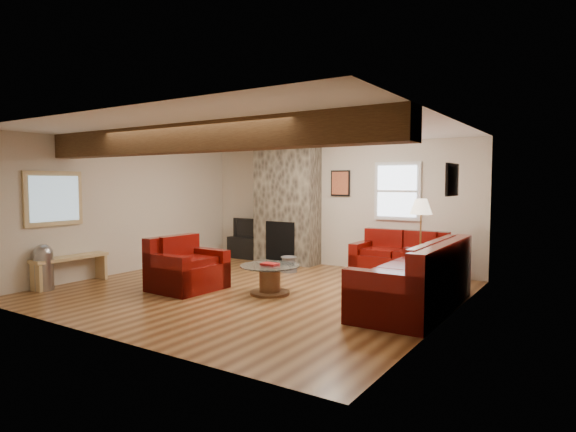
% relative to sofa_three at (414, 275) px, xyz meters
% --- Properties ---
extents(room, '(8.00, 8.00, 8.00)m').
position_rel_sofa_three_xyz_m(room, '(-2.48, -0.33, 0.79)').
color(room, brown).
rests_on(room, ground).
extents(floor, '(6.00, 6.00, 0.00)m').
position_rel_sofa_three_xyz_m(floor, '(-2.48, -0.33, -0.46)').
color(floor, brown).
rests_on(floor, ground).
extents(oak_beam, '(6.00, 0.36, 0.38)m').
position_rel_sofa_three_xyz_m(oak_beam, '(-2.48, -1.58, 1.85)').
color(oak_beam, '#372010').
rests_on(oak_beam, room).
extents(chimney_breast, '(1.40, 0.67, 2.50)m').
position_rel_sofa_three_xyz_m(chimney_breast, '(-3.48, 2.16, 0.76)').
color(chimney_breast, '#342F28').
rests_on(chimney_breast, floor).
extents(back_window, '(0.90, 0.08, 1.10)m').
position_rel_sofa_three_xyz_m(back_window, '(-1.13, 2.38, 1.09)').
color(back_window, silver).
rests_on(back_window, room).
extents(hatch_window, '(0.08, 1.00, 0.90)m').
position_rel_sofa_three_xyz_m(hatch_window, '(-5.44, -1.83, 0.99)').
color(hatch_window, tan).
rests_on(hatch_window, room).
extents(ceiling_dome, '(0.40, 0.40, 0.18)m').
position_rel_sofa_three_xyz_m(ceiling_dome, '(-1.58, 0.57, 1.98)').
color(ceiling_dome, white).
rests_on(ceiling_dome, room).
extents(artwork_back, '(0.42, 0.06, 0.52)m').
position_rel_sofa_three_xyz_m(artwork_back, '(-2.33, 2.38, 1.24)').
color(artwork_back, black).
rests_on(artwork_back, room).
extents(artwork_right, '(0.06, 0.55, 0.42)m').
position_rel_sofa_three_xyz_m(artwork_right, '(0.48, -0.03, 1.29)').
color(artwork_right, black).
rests_on(artwork_right, room).
extents(sofa_three, '(1.03, 2.41, 0.93)m').
position_rel_sofa_three_xyz_m(sofa_three, '(0.00, 0.00, 0.00)').
color(sofa_three, '#470505').
rests_on(sofa_three, floor).
extents(loveseat, '(1.58, 0.91, 0.84)m').
position_rel_sofa_three_xyz_m(loveseat, '(-0.90, 1.90, -0.04)').
color(loveseat, '#470505').
rests_on(loveseat, floor).
extents(armchair_red, '(0.96, 1.08, 0.84)m').
position_rel_sofa_three_xyz_m(armchair_red, '(-3.41, -0.85, -0.04)').
color(armchair_red, '#470505').
rests_on(armchair_red, floor).
extents(coffee_table, '(0.92, 0.92, 0.48)m').
position_rel_sofa_three_xyz_m(coffee_table, '(-2.12, -0.38, -0.24)').
color(coffee_table, '#4A2918').
rests_on(coffee_table, floor).
extents(tv_cabinet, '(0.97, 0.39, 0.48)m').
position_rel_sofa_three_xyz_m(tv_cabinet, '(-4.53, 2.20, -0.22)').
color(tv_cabinet, black).
rests_on(tv_cabinet, floor).
extents(television, '(0.75, 0.10, 0.43)m').
position_rel_sofa_three_xyz_m(television, '(-4.53, 2.20, 0.23)').
color(television, black).
rests_on(television, tv_cabinet).
extents(floor_lamp, '(0.37, 0.37, 1.44)m').
position_rel_sofa_three_xyz_m(floor_lamp, '(-0.43, 1.61, 0.77)').
color(floor_lamp, '#AD8148').
rests_on(floor_lamp, floor).
extents(pine_bench, '(0.30, 1.28, 0.48)m').
position_rel_sofa_three_xyz_m(pine_bench, '(-5.31, -1.66, -0.22)').
color(pine_bench, tan).
rests_on(pine_bench, floor).
extents(pedal_bin, '(0.39, 0.39, 0.74)m').
position_rel_sofa_three_xyz_m(pedal_bin, '(-5.30, -2.13, -0.10)').
color(pedal_bin, '#96969A').
rests_on(pedal_bin, floor).
extents(coal_bucket, '(0.32, 0.32, 0.31)m').
position_rel_sofa_three_xyz_m(coal_bucket, '(-2.88, 1.32, -0.31)').
color(coal_bucket, slate).
rests_on(coal_bucket, floor).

